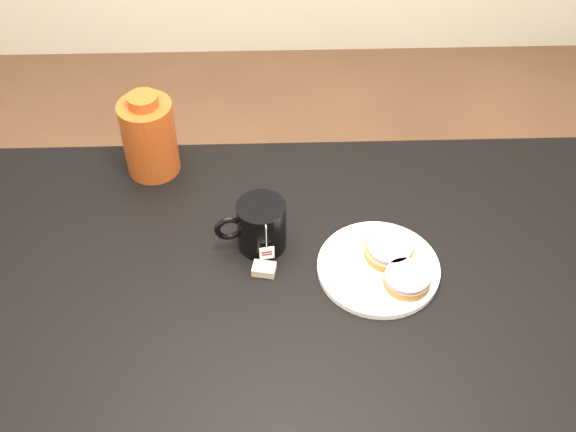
{
  "coord_description": "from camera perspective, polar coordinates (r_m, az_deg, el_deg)",
  "views": [
    {
      "loc": [
        -0.03,
        -0.87,
        1.87
      ],
      "look_at": [
        -0.0,
        0.15,
        0.81
      ],
      "focal_mm": 45.0,
      "sensor_mm": 36.0,
      "label": 1
    }
  ],
  "objects": [
    {
      "name": "bagel_back",
      "position": [
        1.47,
        8.02,
        -2.7
      ],
      "size": [
        0.14,
        0.14,
        0.03
      ],
      "color": "brown",
      "rests_on": "plate"
    },
    {
      "name": "table",
      "position": [
        1.48,
        0.32,
        -7.99
      ],
      "size": [
        1.4,
        0.9,
        0.75
      ],
      "color": "black",
      "rests_on": "ground_plane"
    },
    {
      "name": "mug",
      "position": [
        1.46,
        -2.2,
        -0.75
      ],
      "size": [
        0.15,
        0.12,
        0.11
      ],
      "rotation": [
        0.0,
        0.0,
        0.18
      ],
      "color": "black",
      "rests_on": "table"
    },
    {
      "name": "plate",
      "position": [
        1.46,
        7.15,
        -4.04
      ],
      "size": [
        0.25,
        0.25,
        0.02
      ],
      "color": "white",
      "rests_on": "table"
    },
    {
      "name": "teabag_pouch",
      "position": [
        1.44,
        -1.91,
        -4.22
      ],
      "size": [
        0.05,
        0.04,
        0.02
      ],
      "primitive_type": "cube",
      "rotation": [
        0.0,
        0.0,
        -0.21
      ],
      "color": "#C6B793",
      "rests_on": "table"
    },
    {
      "name": "bagel_front",
      "position": [
        1.42,
        9.39,
        -4.94
      ],
      "size": [
        0.13,
        0.13,
        0.03
      ],
      "color": "brown",
      "rests_on": "plate"
    },
    {
      "name": "bagel_package",
      "position": [
        1.63,
        -10.91,
        6.19
      ],
      "size": [
        0.15,
        0.15,
        0.2
      ],
      "rotation": [
        0.0,
        0.0,
        0.32
      ],
      "color": "maroon",
      "rests_on": "table"
    }
  ]
}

